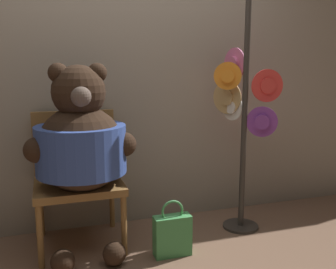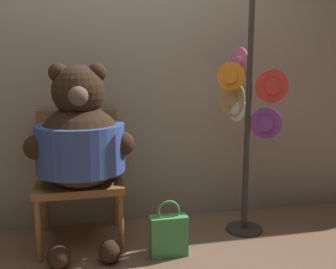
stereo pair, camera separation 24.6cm
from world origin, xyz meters
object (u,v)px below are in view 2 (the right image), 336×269
object	(u,v)px
chair	(79,170)
teddy_bear	(81,142)
hat_display_rack	(246,115)
handbag_on_ground	(169,235)

from	to	relation	value
chair	teddy_bear	bearing A→B (deg)	-83.47
teddy_bear	hat_display_rack	xyz separation A→B (m)	(1.23, 0.04, 0.14)
handbag_on_ground	hat_display_rack	bearing A→B (deg)	23.90
hat_display_rack	handbag_on_ground	world-z (taller)	hat_display_rack
hat_display_rack	handbag_on_ground	xyz separation A→B (m)	(-0.67, -0.30, -0.76)
hat_display_rack	chair	bearing A→B (deg)	173.86
teddy_bear	handbag_on_ground	world-z (taller)	teddy_bear
chair	teddy_bear	world-z (taller)	teddy_bear
chair	handbag_on_ground	world-z (taller)	chair
chair	hat_display_rack	xyz separation A→B (m)	(1.25, -0.13, 0.39)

